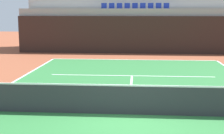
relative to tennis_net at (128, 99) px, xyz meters
The scene contains 10 objects.
ground_plane 0.51m from the tennis_net, ahead, with size 80.00×80.00×0.00m, color brown.
court_surface 0.50m from the tennis_net, ahead, with size 11.00×24.00×0.01m, color #2D7238.
baseline_far 11.96m from the tennis_net, 90.00° to the left, with size 11.00×0.10×0.00m, color white.
service_line_far 6.42m from the tennis_net, 90.00° to the left, with size 8.26×0.10×0.00m, color white.
centre_service_line 3.24m from the tennis_net, 90.00° to the left, with size 0.10×6.40×0.00m, color white.
back_wall 15.38m from the tennis_net, 90.00° to the left, with size 17.95×0.30×2.84m, color black.
stands_tier_lower 16.74m from the tennis_net, 90.00° to the left, with size 17.95×2.40×3.40m, color #9E9E99.
stands_tier_upper 19.17m from the tennis_net, 90.00° to the left, with size 17.95×2.40×4.26m, color #9E9E99.
seating_row_lower 17.06m from the tennis_net, 90.00° to the left, with size 5.39×0.44×0.44m.
tennis_net is the anchor object (origin of this frame).
Camera 1 is at (0.29, -10.39, 3.32)m, focal length 54.17 mm.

